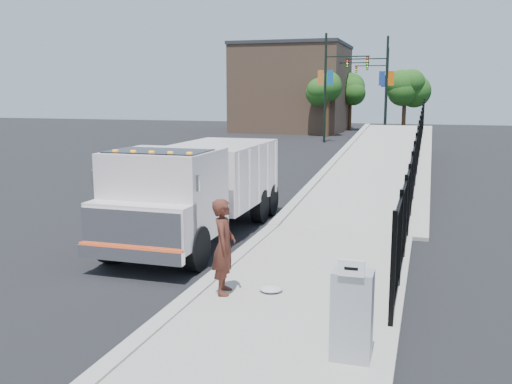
# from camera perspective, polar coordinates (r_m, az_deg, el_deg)

# --- Properties ---
(ground) EXTENTS (120.00, 120.00, 0.00)m
(ground) POSITION_cam_1_polar(r_m,az_deg,el_deg) (12.03, -3.34, -8.19)
(ground) COLOR black
(ground) RESTS_ON ground
(sidewalk) EXTENTS (3.55, 12.00, 0.12)m
(sidewalk) POSITION_cam_1_polar(r_m,az_deg,el_deg) (9.68, 3.41, -12.42)
(sidewalk) COLOR #9E998E
(sidewalk) RESTS_ON ground
(curb) EXTENTS (0.30, 12.00, 0.16)m
(curb) POSITION_cam_1_polar(r_m,az_deg,el_deg) (10.26, -7.29, -11.04)
(curb) COLOR #ADAAA3
(curb) RESTS_ON ground
(ramp) EXTENTS (3.95, 24.06, 3.19)m
(ramp) POSITION_cam_1_polar(r_m,az_deg,el_deg) (27.04, 12.85, 1.75)
(ramp) COLOR #9E998E
(ramp) RESTS_ON ground
(iron_fence) EXTENTS (0.10, 28.00, 1.80)m
(iron_fence) POSITION_cam_1_polar(r_m,az_deg,el_deg) (22.89, 15.74, 2.45)
(iron_fence) COLOR black
(iron_fence) RESTS_ON ground
(truck) EXTENTS (2.48, 7.34, 2.52)m
(truck) POSITION_cam_1_polar(r_m,az_deg,el_deg) (14.64, -5.91, 0.75)
(truck) COLOR black
(truck) RESTS_ON ground
(worker) EXTENTS (0.55, 0.71, 1.75)m
(worker) POSITION_cam_1_polar(r_m,az_deg,el_deg) (10.34, -3.23, -5.47)
(worker) COLOR #4D2319
(worker) RESTS_ON sidewalk
(utility_cabinet) EXTENTS (0.55, 0.40, 1.25)m
(utility_cabinet) POSITION_cam_1_polar(r_m,az_deg,el_deg) (8.04, 9.56, -12.07)
(utility_cabinet) COLOR gray
(utility_cabinet) RESTS_ON sidewalk
(arrow_sign) EXTENTS (0.35, 0.04, 0.22)m
(arrow_sign) POSITION_cam_1_polar(r_m,az_deg,el_deg) (7.59, 9.50, -7.53)
(arrow_sign) COLOR white
(arrow_sign) RESTS_ON utility_cabinet
(debris) EXTENTS (0.43, 0.43, 0.11)m
(debris) POSITION_cam_1_polar(r_m,az_deg,el_deg) (10.65, 1.51, -9.63)
(debris) COLOR silver
(debris) RESTS_ON sidewalk
(light_pole_0) EXTENTS (3.78, 0.22, 8.00)m
(light_pole_0) POSITION_cam_1_polar(r_m,az_deg,el_deg) (43.18, 7.35, 10.70)
(light_pole_0) COLOR black
(light_pole_0) RESTS_ON ground
(light_pole_1) EXTENTS (3.78, 0.22, 8.00)m
(light_pole_1) POSITION_cam_1_polar(r_m,az_deg,el_deg) (46.11, 12.51, 10.49)
(light_pole_1) COLOR black
(light_pole_1) RESTS_ON ground
(light_pole_2) EXTENTS (3.77, 0.22, 8.00)m
(light_pole_2) POSITION_cam_1_polar(r_m,az_deg,el_deg) (52.45, 7.99, 10.54)
(light_pole_2) COLOR black
(light_pole_2) RESTS_ON ground
(light_pole_3) EXTENTS (3.78, 0.22, 8.00)m
(light_pole_3) POSITION_cam_1_polar(r_m,az_deg,el_deg) (58.13, 12.66, 10.33)
(light_pole_3) COLOR black
(light_pole_3) RESTS_ON ground
(tree_0) EXTENTS (2.50, 2.50, 5.25)m
(tree_0) POSITION_cam_1_polar(r_m,az_deg,el_deg) (49.13, 7.19, 10.10)
(tree_0) COLOR #382314
(tree_0) RESTS_ON ground
(tree_1) EXTENTS (2.59, 2.59, 5.30)m
(tree_1) POSITION_cam_1_polar(r_m,az_deg,el_deg) (51.47, 14.67, 9.86)
(tree_1) COLOR #382314
(tree_1) RESTS_ON ground
(tree_2) EXTENTS (2.82, 2.82, 5.41)m
(tree_2) POSITION_cam_1_polar(r_m,az_deg,el_deg) (57.91, 9.43, 10.03)
(tree_2) COLOR #382314
(tree_2) RESTS_ON ground
(building) EXTENTS (10.00, 10.00, 8.00)m
(building) POSITION_cam_1_polar(r_m,az_deg,el_deg) (56.23, 3.67, 10.19)
(building) COLOR #8C664C
(building) RESTS_ON ground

